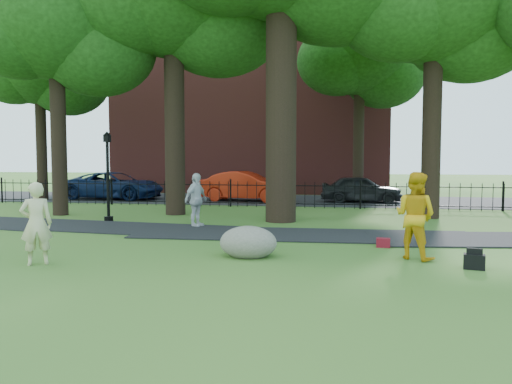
% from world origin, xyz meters
% --- Properties ---
extents(ground, '(120.00, 120.00, 0.00)m').
position_xyz_m(ground, '(0.00, 0.00, 0.00)').
color(ground, '#2B5A1F').
rests_on(ground, ground).
extents(footpath, '(36.07, 3.85, 0.03)m').
position_xyz_m(footpath, '(1.00, 3.90, 0.00)').
color(footpath, black).
rests_on(footpath, ground).
extents(street, '(80.00, 7.00, 0.02)m').
position_xyz_m(street, '(0.00, 16.00, 0.00)').
color(street, black).
rests_on(street, ground).
extents(iron_fence, '(44.00, 0.04, 1.20)m').
position_xyz_m(iron_fence, '(0.00, 12.00, 0.60)').
color(iron_fence, black).
rests_on(iron_fence, ground).
extents(brick_building, '(18.00, 8.00, 12.00)m').
position_xyz_m(brick_building, '(-4.00, 24.00, 6.00)').
color(brick_building, maroon).
rests_on(brick_building, ground).
extents(tree_row, '(26.82, 7.96, 12.42)m').
position_xyz_m(tree_row, '(0.52, 8.40, 8.15)').
color(tree_row, black).
rests_on(tree_row, ground).
extents(woman, '(0.78, 0.72, 1.80)m').
position_xyz_m(woman, '(-4.31, -1.14, 0.90)').
color(woman, beige).
rests_on(woman, ground).
extents(man, '(1.23, 1.18, 1.99)m').
position_xyz_m(man, '(3.84, 0.89, 1.00)').
color(man, gold).
rests_on(man, ground).
extents(pedestrian, '(0.82, 1.14, 1.80)m').
position_xyz_m(pedestrian, '(-2.62, 5.12, 0.90)').
color(pedestrian, silver).
rests_on(pedestrian, ground).
extents(boulder, '(1.41, 1.10, 0.79)m').
position_xyz_m(boulder, '(0.04, 0.47, 0.39)').
color(boulder, slate).
rests_on(boulder, ground).
extents(lamppost, '(0.32, 0.32, 3.26)m').
position_xyz_m(lamppost, '(-6.18, 5.99, 1.60)').
color(lamppost, black).
rests_on(lamppost, ground).
extents(backpack, '(0.46, 0.35, 0.31)m').
position_xyz_m(backpack, '(4.92, 0.02, 0.16)').
color(backpack, black).
rests_on(backpack, ground).
extents(red_bag, '(0.37, 0.25, 0.24)m').
position_xyz_m(red_bag, '(3.25, 2.28, 0.12)').
color(red_bag, maroon).
rests_on(red_bag, ground).
extents(red_sedan, '(4.96, 2.18, 1.58)m').
position_xyz_m(red_sedan, '(-2.85, 14.95, 0.79)').
color(red_sedan, red).
rests_on(red_sedan, ground).
extents(navy_van, '(5.61, 2.95, 1.51)m').
position_xyz_m(navy_van, '(-10.26, 14.98, 0.75)').
color(navy_van, '#0C1B40').
rests_on(navy_van, ground).
extents(grey_car, '(4.10, 1.69, 1.39)m').
position_xyz_m(grey_car, '(3.14, 15.19, 0.69)').
color(grey_car, black).
rests_on(grey_car, ground).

